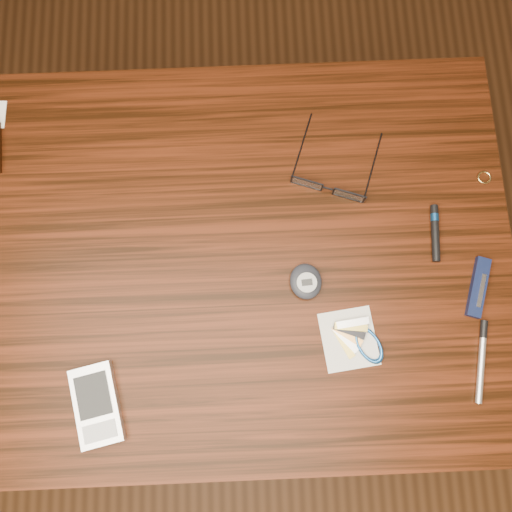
% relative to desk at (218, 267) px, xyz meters
% --- Properties ---
extents(ground, '(3.80, 3.80, 0.00)m').
position_rel_desk_xyz_m(ground, '(0.00, 0.00, -0.65)').
color(ground, '#472814').
rests_on(ground, ground).
extents(desk, '(1.00, 0.70, 0.75)m').
position_rel_desk_xyz_m(desk, '(0.00, 0.00, 0.00)').
color(desk, '#381508').
rests_on(desk, ground).
extents(eyeglasses, '(0.17, 0.17, 0.03)m').
position_rel_desk_xyz_m(eyeglasses, '(0.20, 0.11, 0.11)').
color(eyeglasses, black).
rests_on(eyeglasses, desk).
extents(gold_ring, '(0.03, 0.03, 0.00)m').
position_rel_desk_xyz_m(gold_ring, '(0.47, 0.12, 0.10)').
color(gold_ring, '#DBB566').
rests_on(gold_ring, desk).
extents(pda_phone, '(0.09, 0.13, 0.02)m').
position_rel_desk_xyz_m(pda_phone, '(-0.18, -0.23, 0.11)').
color(pda_phone, '#B7B8BD').
rests_on(pda_phone, desk).
extents(pedometer, '(0.06, 0.06, 0.02)m').
position_rel_desk_xyz_m(pedometer, '(0.15, -0.05, 0.11)').
color(pedometer, black).
rests_on(pedometer, desk).
extents(notepad_keys, '(0.11, 0.11, 0.01)m').
position_rel_desk_xyz_m(notepad_keys, '(0.23, -0.15, 0.11)').
color(notepad_keys, silver).
rests_on(notepad_keys, desk).
extents(pocket_knife, '(0.05, 0.10, 0.01)m').
position_rel_desk_xyz_m(pocket_knife, '(0.43, -0.07, 0.11)').
color(pocket_knife, '#0C1034').
rests_on(pocket_knife, desk).
extents(silver_pen, '(0.04, 0.13, 0.01)m').
position_rel_desk_xyz_m(silver_pen, '(0.42, -0.18, 0.11)').
color(silver_pen, silver).
rests_on(silver_pen, desk).
extents(black_blue_pen, '(0.02, 0.10, 0.01)m').
position_rel_desk_xyz_m(black_blue_pen, '(0.37, 0.03, 0.11)').
color(black_blue_pen, black).
rests_on(black_blue_pen, desk).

